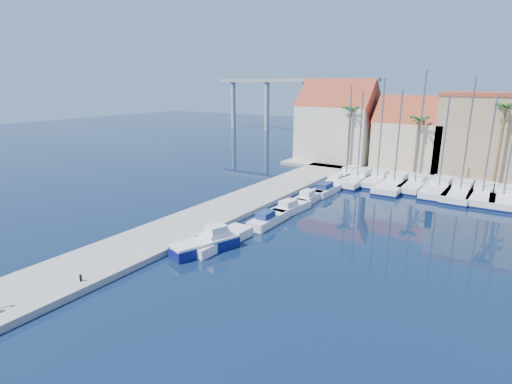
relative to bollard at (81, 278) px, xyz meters
The scene contains 28 objects.
ground 7.86m from the bollard, 27.68° to the left, with size 260.00×260.00×0.00m, color black.
quay_west 17.27m from the bollard, 96.89° to the left, with size 6.00×77.00×0.50m, color gray.
shore_north 54.34m from the bollard, 71.85° to the left, with size 54.00×16.00×0.50m, color gray.
bollard is the anchor object (origin of this frame).
fishing_boat 9.77m from the bollard, 72.32° to the left, with size 3.59×5.96×1.98m.
motorboat_west_0 11.28m from the bollard, 74.57° to the left, with size 2.42×6.73×1.40m.
motorboat_west_1 17.83m from the bollard, 77.87° to the left, with size 1.78×5.31×1.40m.
motorboat_west_2 22.27m from the bollard, 80.28° to the left, with size 2.27×5.55×1.40m.
motorboat_west_3 26.91m from the bollard, 82.34° to the left, with size 1.75×5.22×1.40m.
motorboat_west_4 31.30m from the bollard, 83.01° to the left, with size 2.17×6.23×1.40m.
motorboat_west_5 36.55m from the bollard, 85.10° to the left, with size 1.77×5.24×1.40m.
motorboat_west_6 42.10m from the bollard, 85.66° to the left, with size 2.22×6.07×1.40m.
sailboat_0 40.25m from the bollard, 85.55° to the left, with size 2.79×8.46×12.96m.
sailboat_1 39.30m from the bollard, 82.42° to the left, with size 3.06×11.26×12.23m.
sailboat_2 40.55m from the bollard, 79.23° to the left, with size 2.43×9.15×13.81m.
sailboat_3 40.20m from the bollard, 75.41° to the left, with size 3.37×11.80×12.42m.
sailboat_4 41.75m from the bollard, 72.62° to the left, with size 2.81×9.56×14.69m.
sailboat_5 42.55m from the bollard, 68.83° to the left, with size 3.24×11.64×11.93m.
sailboat_6 43.03m from the bollard, 65.43° to the left, with size 3.29×11.30×13.86m.
sailboat_7 44.16m from the bollard, 62.79° to the left, with size 3.12×10.98×12.07m.
sailboat_8 44.99m from the bollard, 60.32° to the left, with size 3.19×10.64×12.66m.
building_0 51.06m from the bollard, 93.47° to the left, with size 12.30×9.00×13.50m.
building_1 51.62m from the bollard, 80.00° to the left, with size 10.30×8.00×11.00m.
building_2 55.62m from the bollard, 68.89° to the left, with size 14.20×10.20×11.50m.
palm_0 46.40m from the bollard, 88.83° to the left, with size 2.60×2.60×10.15m.
palm_1 47.51m from the bollard, 76.53° to the left, with size 2.60×2.60×9.15m.
palm_2 51.06m from the bollard, 65.36° to the left, with size 2.60×2.60×11.15m.
viaduct 91.96m from the bollard, 110.57° to the left, with size 48.00×2.20×14.45m.
Camera 1 is at (15.99, -17.20, 13.18)m, focal length 28.00 mm.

